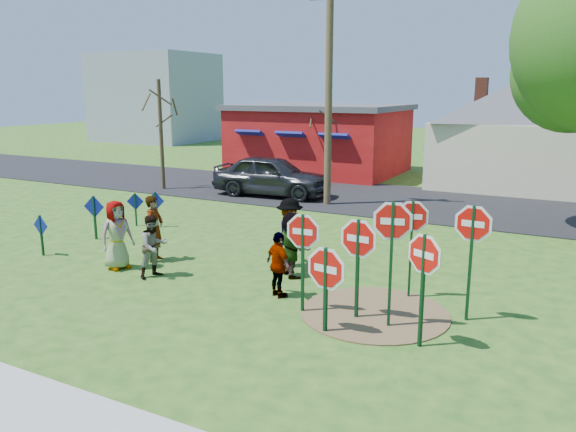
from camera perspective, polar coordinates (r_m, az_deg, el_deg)
name	(u,v)px	position (r m, az deg, el deg)	size (l,w,h in m)	color
ground	(226,270)	(15.17, -6.28, -5.49)	(120.00, 120.00, 0.00)	#245217
road	(371,198)	(25.22, 8.43, 1.82)	(120.00, 7.50, 0.04)	black
dirt_patch	(374,313)	(12.42, 8.77, -9.69)	(3.20, 3.20, 0.03)	brown
red_building	(320,138)	(32.98, 3.24, 7.88)	(9.40, 7.69, 3.90)	maroon
cream_house	(525,127)	(30.08, 22.92, 8.29)	(9.40, 9.40, 6.50)	beige
distant_building	(155,98)	(55.34, -13.32, 11.61)	(10.00, 8.00, 8.00)	#8C939E
stop_sign_a	(303,241)	(11.87, 1.52, -2.54)	(1.02, 0.07, 2.31)	#0E351C
stop_sign_b	(412,225)	(12.98, 12.49, -0.87)	(0.95, 0.30, 2.42)	#0E351C
stop_sign_c	(392,235)	(11.21, 10.53, -1.96)	(1.04, 0.24, 2.74)	#0E351C
stop_sign_d	(472,234)	(11.97, 18.23, -1.73)	(1.03, 0.08, 2.59)	#0E351C
stop_sign_e	(326,274)	(11.00, 3.87, -5.85)	(1.15, 0.20, 1.90)	#0E351C
stop_sign_f	(424,263)	(10.53, 13.64, -4.65)	(0.93, 0.46, 2.31)	#0E351C
stop_sign_g	(358,247)	(11.64, 7.13, -3.14)	(1.10, 0.12, 2.29)	#0E351C
blue_diamond_a	(41,231)	(17.71, -23.80, -1.36)	(0.62, 0.06, 1.21)	#0E351C
blue_diamond_b	(94,212)	(18.98, -19.07, 0.36)	(0.71, 0.18, 1.44)	#0E351C
blue_diamond_c	(135,206)	(20.48, -15.24, 1.03)	(0.57, 0.26, 1.19)	#0E351C
blue_diamond_d	(156,205)	(20.08, -13.29, 1.06)	(0.63, 0.21, 1.27)	#0E351C
person_a	(117,235)	(15.66, -17.00, -1.85)	(0.91, 0.59, 1.87)	#393E8F
person_b	(155,229)	(16.11, -13.40, -1.25)	(0.68, 0.45, 1.86)	#227A63
person_c	(154,246)	(14.74, -13.50, -3.01)	(0.79, 0.62, 1.63)	#975135
person_d	(290,233)	(15.15, 0.17, -1.71)	(1.22, 0.70, 1.89)	#2E2E33
person_e	(279,265)	(12.97, -0.96, -4.98)	(0.91, 0.38, 1.56)	#462D56
person_f	(291,244)	(14.36, 0.34, -2.91)	(1.58, 0.50, 1.70)	#1F502D
suv	(272,176)	(25.32, -1.66, 4.13)	(2.15, 5.34, 1.82)	#2F2F34
utility_pole	(329,85)	(23.15, 4.17, 13.16)	(2.28, 0.45, 9.34)	#4C3823
bare_tree_west	(160,119)	(27.56, -12.84, 9.58)	(1.80, 1.80, 5.21)	#382819
bare_tree_east	(324,134)	(29.15, 3.63, 8.32)	(1.80, 1.80, 3.87)	#382819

